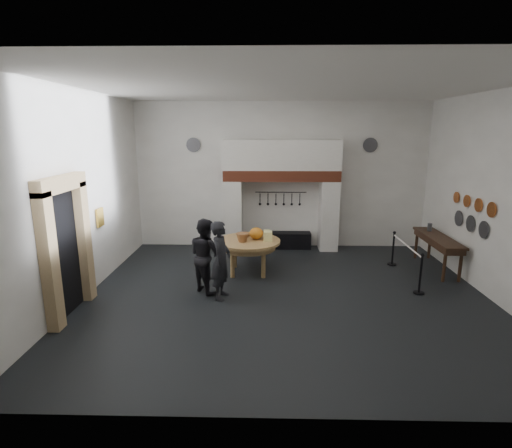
{
  "coord_description": "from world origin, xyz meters",
  "views": [
    {
      "loc": [
        -0.48,
        -8.46,
        3.64
      ],
      "look_at": [
        -0.71,
        1.26,
        1.35
      ],
      "focal_mm": 28.0,
      "sensor_mm": 36.0,
      "label": 1
    }
  ],
  "objects_px": {
    "iron_range": "(280,240)",
    "barrier_post_near": "(421,275)",
    "visitor_near": "(221,260)",
    "work_table": "(248,241)",
    "visitor_far": "(205,255)",
    "side_table": "(438,238)",
    "barrier_post_far": "(393,249)"
  },
  "relations": [
    {
      "from": "work_table",
      "to": "visitor_far",
      "type": "distance_m",
      "value": 1.56
    },
    {
      "from": "iron_range",
      "to": "visitor_near",
      "type": "relative_size",
      "value": 1.09
    },
    {
      "from": "work_table",
      "to": "side_table",
      "type": "bearing_deg",
      "value": 4.28
    },
    {
      "from": "iron_range",
      "to": "barrier_post_near",
      "type": "relative_size",
      "value": 2.11
    },
    {
      "from": "iron_range",
      "to": "side_table",
      "type": "xyz_separation_m",
      "value": [
        4.1,
        -1.88,
        0.62
      ]
    },
    {
      "from": "iron_range",
      "to": "work_table",
      "type": "height_order",
      "value": "work_table"
    },
    {
      "from": "iron_range",
      "to": "visitor_near",
      "type": "bearing_deg",
      "value": -110.27
    },
    {
      "from": "visitor_near",
      "to": "side_table",
      "type": "bearing_deg",
      "value": -61.41
    },
    {
      "from": "iron_range",
      "to": "visitor_near",
      "type": "xyz_separation_m",
      "value": [
        -1.44,
        -3.91,
        0.62
      ]
    },
    {
      "from": "work_table",
      "to": "iron_range",
      "type": "bearing_deg",
      "value": 68.03
    },
    {
      "from": "visitor_far",
      "to": "barrier_post_near",
      "type": "xyz_separation_m",
      "value": [
        4.89,
        -0.06,
        -0.41
      ]
    },
    {
      "from": "side_table",
      "to": "barrier_post_far",
      "type": "relative_size",
      "value": 2.44
    },
    {
      "from": "side_table",
      "to": "visitor_far",
      "type": "bearing_deg",
      "value": -164.73
    },
    {
      "from": "barrier_post_near",
      "to": "iron_range",
      "type": "bearing_deg",
      "value": 130.45
    },
    {
      "from": "iron_range",
      "to": "visitor_far",
      "type": "relative_size",
      "value": 1.11
    },
    {
      "from": "visitor_far",
      "to": "barrier_post_near",
      "type": "relative_size",
      "value": 1.9
    },
    {
      "from": "work_table",
      "to": "visitor_far",
      "type": "relative_size",
      "value": 0.96
    },
    {
      "from": "visitor_far",
      "to": "side_table",
      "type": "height_order",
      "value": "visitor_far"
    },
    {
      "from": "iron_range",
      "to": "visitor_near",
      "type": "distance_m",
      "value": 4.21
    },
    {
      "from": "iron_range",
      "to": "side_table",
      "type": "bearing_deg",
      "value": -24.69
    },
    {
      "from": "barrier_post_far",
      "to": "visitor_near",
      "type": "bearing_deg",
      "value": -152.5
    },
    {
      "from": "visitor_near",
      "to": "barrier_post_near",
      "type": "distance_m",
      "value": 4.52
    },
    {
      "from": "work_table",
      "to": "barrier_post_near",
      "type": "bearing_deg",
      "value": -18.33
    },
    {
      "from": "iron_range",
      "to": "visitor_far",
      "type": "distance_m",
      "value": 4.01
    },
    {
      "from": "work_table",
      "to": "barrier_post_far",
      "type": "xyz_separation_m",
      "value": [
        3.96,
        0.69,
        -0.39
      ]
    },
    {
      "from": "iron_range",
      "to": "barrier_post_far",
      "type": "height_order",
      "value": "barrier_post_far"
    },
    {
      "from": "barrier_post_near",
      "to": "side_table",
      "type": "bearing_deg",
      "value": 57.95
    },
    {
      "from": "iron_range",
      "to": "visitor_far",
      "type": "xyz_separation_m",
      "value": [
        -1.84,
        -3.51,
        0.61
      ]
    },
    {
      "from": "iron_range",
      "to": "side_table",
      "type": "relative_size",
      "value": 0.86
    },
    {
      "from": "side_table",
      "to": "barrier_post_far",
      "type": "distance_m",
      "value": 1.18
    },
    {
      "from": "work_table",
      "to": "side_table",
      "type": "distance_m",
      "value": 5.03
    },
    {
      "from": "barrier_post_far",
      "to": "iron_range",
      "type": "bearing_deg",
      "value": 152.71
    }
  ]
}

